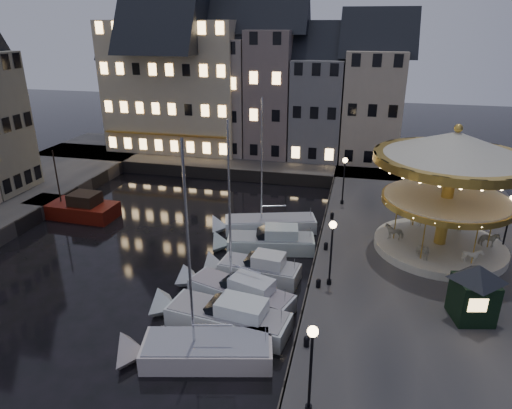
% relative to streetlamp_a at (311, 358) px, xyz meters
% --- Properties ---
extents(ground, '(160.00, 160.00, 0.00)m').
position_rel_streetlamp_a_xyz_m(ground, '(-7.20, 9.00, -4.02)').
color(ground, black).
rests_on(ground, ground).
extents(quay_east, '(16.00, 56.00, 1.30)m').
position_rel_streetlamp_a_xyz_m(quay_east, '(6.80, 15.00, -3.37)').
color(quay_east, '#474442').
rests_on(quay_east, ground).
extents(quay_north, '(44.00, 12.00, 1.30)m').
position_rel_streetlamp_a_xyz_m(quay_north, '(-15.20, 37.00, -3.37)').
color(quay_north, '#474442').
rests_on(quay_north, ground).
extents(quaywall_e, '(0.15, 44.00, 1.30)m').
position_rel_streetlamp_a_xyz_m(quaywall_e, '(-1.20, 15.00, -3.37)').
color(quaywall_e, '#47423A').
rests_on(quaywall_e, ground).
extents(quaywall_n, '(48.00, 0.15, 1.30)m').
position_rel_streetlamp_a_xyz_m(quaywall_n, '(-13.20, 31.00, -3.37)').
color(quaywall_n, '#47423A').
rests_on(quaywall_n, ground).
extents(streetlamp_a, '(0.44, 0.44, 4.17)m').
position_rel_streetlamp_a_xyz_m(streetlamp_a, '(0.00, 0.00, 0.00)').
color(streetlamp_a, black).
rests_on(streetlamp_a, quay_east).
extents(streetlamp_b, '(0.44, 0.44, 4.17)m').
position_rel_streetlamp_a_xyz_m(streetlamp_b, '(0.00, 10.00, 0.00)').
color(streetlamp_b, black).
rests_on(streetlamp_b, quay_east).
extents(streetlamp_c, '(0.44, 0.44, 4.17)m').
position_rel_streetlamp_a_xyz_m(streetlamp_c, '(0.00, 23.50, 0.00)').
color(streetlamp_c, black).
rests_on(streetlamp_c, quay_east).
extents(streetlamp_d, '(0.44, 0.44, 4.17)m').
position_rel_streetlamp_a_xyz_m(streetlamp_d, '(11.30, 17.00, 0.00)').
color(streetlamp_d, black).
rests_on(streetlamp_d, quay_east).
extents(bollard_a, '(0.30, 0.30, 0.57)m').
position_rel_streetlamp_a_xyz_m(bollard_a, '(-0.60, 4.00, -2.41)').
color(bollard_a, black).
rests_on(bollard_a, quay_east).
extents(bollard_b, '(0.30, 0.30, 0.57)m').
position_rel_streetlamp_a_xyz_m(bollard_b, '(-0.60, 9.50, -2.41)').
color(bollard_b, black).
rests_on(bollard_b, quay_east).
extents(bollard_c, '(0.30, 0.30, 0.57)m').
position_rel_streetlamp_a_xyz_m(bollard_c, '(-0.60, 14.50, -2.41)').
color(bollard_c, black).
rests_on(bollard_c, quay_east).
extents(bollard_d, '(0.30, 0.30, 0.57)m').
position_rel_streetlamp_a_xyz_m(bollard_d, '(-0.60, 20.00, -2.41)').
color(bollard_d, black).
rests_on(bollard_d, quay_east).
extents(townhouse_na, '(5.50, 8.00, 12.80)m').
position_rel_streetlamp_a_xyz_m(townhouse_na, '(-26.70, 39.00, 3.76)').
color(townhouse_na, gray).
rests_on(townhouse_na, quay_north).
extents(townhouse_nb, '(6.16, 8.00, 13.80)m').
position_rel_streetlamp_a_xyz_m(townhouse_nb, '(-21.25, 39.00, 4.26)').
color(townhouse_nb, slate).
rests_on(townhouse_nb, quay_north).
extents(townhouse_nc, '(6.82, 8.00, 14.80)m').
position_rel_streetlamp_a_xyz_m(townhouse_nc, '(-15.20, 39.00, 4.76)').
color(townhouse_nc, gray).
rests_on(townhouse_nc, quay_north).
extents(townhouse_nd, '(5.50, 8.00, 15.80)m').
position_rel_streetlamp_a_xyz_m(townhouse_nd, '(-9.45, 39.00, 5.26)').
color(townhouse_nd, slate).
rests_on(townhouse_nd, quay_north).
extents(townhouse_ne, '(6.16, 8.00, 12.80)m').
position_rel_streetlamp_a_xyz_m(townhouse_ne, '(-4.00, 39.00, 3.76)').
color(townhouse_ne, slate).
rests_on(townhouse_ne, quay_north).
extents(townhouse_nf, '(6.82, 8.00, 13.80)m').
position_rel_streetlamp_a_xyz_m(townhouse_nf, '(2.05, 39.00, 4.26)').
color(townhouse_nf, tan).
rests_on(townhouse_nf, quay_north).
extents(hotel_corner, '(17.60, 9.00, 16.80)m').
position_rel_streetlamp_a_xyz_m(hotel_corner, '(-21.20, 39.00, 5.76)').
color(hotel_corner, beige).
rests_on(hotel_corner, quay_north).
extents(motorboat_a, '(7.70, 4.05, 12.76)m').
position_rel_streetlamp_a_xyz_m(motorboat_a, '(-6.10, 3.28, -3.48)').
color(motorboat_a, beige).
rests_on(motorboat_a, ground).
extents(motorboat_b, '(8.08, 3.31, 2.15)m').
position_rel_streetlamp_a_xyz_m(motorboat_b, '(-5.67, 6.22, -3.38)').
color(motorboat_b, silver).
rests_on(motorboat_b, ground).
extents(motorboat_c, '(7.74, 4.11, 10.35)m').
position_rel_streetlamp_a_xyz_m(motorboat_c, '(-5.61, 8.81, -3.34)').
color(motorboat_c, silver).
rests_on(motorboat_c, ground).
extents(motorboat_d, '(6.44, 2.63, 2.15)m').
position_rel_streetlamp_a_xyz_m(motorboat_d, '(-5.15, 11.78, -3.38)').
color(motorboat_d, silver).
rests_on(motorboat_d, ground).
extents(motorboat_e, '(7.60, 3.41, 2.15)m').
position_rel_streetlamp_a_xyz_m(motorboat_e, '(-5.22, 15.90, -3.38)').
color(motorboat_e, silver).
rests_on(motorboat_e, ground).
extents(motorboat_f, '(8.42, 4.37, 11.24)m').
position_rel_streetlamp_a_xyz_m(motorboat_f, '(-6.11, 19.25, -3.49)').
color(motorboat_f, white).
rests_on(motorboat_f, ground).
extents(red_fishing_boat, '(8.30, 3.17, 6.16)m').
position_rel_streetlamp_a_xyz_m(red_fishing_boat, '(-23.14, 18.36, -3.31)').
color(red_fishing_boat, '#571008').
rests_on(red_fishing_boat, ground).
extents(carousel, '(10.11, 10.11, 8.85)m').
position_rel_streetlamp_a_xyz_m(carousel, '(7.08, 16.29, 3.11)').
color(carousel, beige).
rests_on(carousel, quay_east).
extents(ticket_kiosk, '(3.13, 3.13, 3.66)m').
position_rel_streetlamp_a_xyz_m(ticket_kiosk, '(7.63, 8.29, -0.54)').
color(ticket_kiosk, black).
rests_on(ticket_kiosk, quay_east).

